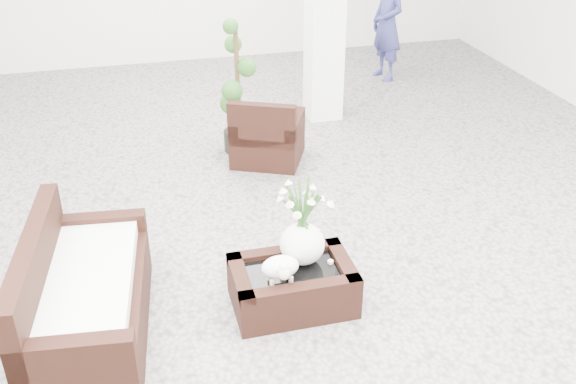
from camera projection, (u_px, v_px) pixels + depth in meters
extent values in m
plane|color=gray|center=(285.00, 249.00, 5.69)|extent=(11.00, 11.00, 0.00)
cube|color=black|center=(293.00, 287.00, 4.96)|extent=(0.90, 0.60, 0.31)
ellipsoid|color=white|center=(280.00, 269.00, 4.72)|extent=(0.28, 0.23, 0.21)
cylinder|color=white|center=(330.00, 261.00, 4.96)|extent=(0.04, 0.04, 0.03)
cube|color=black|center=(268.00, 128.00, 7.05)|extent=(0.92, 0.91, 0.75)
cube|color=black|center=(87.00, 287.00, 4.55)|extent=(0.92, 1.63, 0.83)
imported|color=navy|center=(388.00, 24.00, 9.18)|extent=(0.49, 0.64, 1.58)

